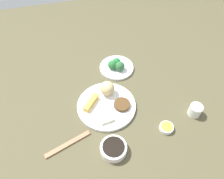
% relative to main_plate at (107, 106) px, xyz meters
% --- Properties ---
extents(tabletop, '(2.20, 2.20, 0.02)m').
position_rel_main_plate_xyz_m(tabletop, '(-0.05, 0.02, -0.02)').
color(tabletop, brown).
rests_on(tabletop, ground).
extents(main_plate, '(0.29, 0.29, 0.02)m').
position_rel_main_plate_xyz_m(main_plate, '(0.00, 0.00, 0.00)').
color(main_plate, white).
rests_on(main_plate, tabletop).
extents(rice_scoop, '(0.07, 0.07, 0.07)m').
position_rel_main_plate_xyz_m(rice_scoop, '(-0.02, -0.07, 0.05)').
color(rice_scoop, '#D3B980').
rests_on(rice_scoop, main_plate).
extents(spring_roll, '(0.09, 0.10, 0.03)m').
position_rel_main_plate_xyz_m(spring_roll, '(0.07, -0.02, 0.02)').
color(spring_roll, gold).
rests_on(spring_roll, main_plate).
extents(crab_rangoon_wonton, '(0.07, 0.07, 0.02)m').
position_rel_main_plate_xyz_m(crab_rangoon_wonton, '(0.02, 0.07, 0.02)').
color(crab_rangoon_wonton, beige).
rests_on(crab_rangoon_wonton, main_plate).
extents(stir_fry_heap, '(0.08, 0.08, 0.02)m').
position_rel_main_plate_xyz_m(stir_fry_heap, '(-0.07, 0.02, 0.02)').
color(stir_fry_heap, '#51351B').
rests_on(stir_fry_heap, main_plate).
extents(broccoli_plate, '(0.19, 0.19, 0.01)m').
position_rel_main_plate_xyz_m(broccoli_plate, '(-0.12, -0.25, -0.00)').
color(broccoli_plate, white).
rests_on(broccoli_plate, tabletop).
extents(broccoli_floret_0, '(0.05, 0.05, 0.05)m').
position_rel_main_plate_xyz_m(broccoli_floret_0, '(-0.09, -0.25, 0.03)').
color(broccoli_floret_0, '#276C32').
rests_on(broccoli_floret_0, broccoli_plate).
extents(broccoli_floret_1, '(0.05, 0.05, 0.05)m').
position_rel_main_plate_xyz_m(broccoli_floret_1, '(-0.13, -0.22, 0.03)').
color(broccoli_floret_1, '#2F6337').
rests_on(broccoli_floret_1, broccoli_plate).
extents(broccoli_floret_2, '(0.04, 0.04, 0.04)m').
position_rel_main_plate_xyz_m(broccoli_floret_2, '(-0.12, -0.27, 0.03)').
color(broccoli_floret_2, '#217436').
rests_on(broccoli_floret_2, broccoli_plate).
extents(soy_sauce_bowl, '(0.11, 0.11, 0.04)m').
position_rel_main_plate_xyz_m(soy_sauce_bowl, '(0.03, 0.23, 0.01)').
color(soy_sauce_bowl, white).
rests_on(soy_sauce_bowl, tabletop).
extents(soy_sauce_bowl_liquid, '(0.09, 0.09, 0.00)m').
position_rel_main_plate_xyz_m(soy_sauce_bowl_liquid, '(0.03, 0.23, 0.03)').
color(soy_sauce_bowl_liquid, black).
rests_on(soy_sauce_bowl_liquid, soy_sauce_bowl).
extents(sauce_ramekin_hot_mustard, '(0.06, 0.06, 0.02)m').
position_rel_main_plate_xyz_m(sauce_ramekin_hot_mustard, '(-0.24, 0.19, 0.00)').
color(sauce_ramekin_hot_mustard, white).
rests_on(sauce_ramekin_hot_mustard, tabletop).
extents(sauce_ramekin_hot_mustard_liquid, '(0.05, 0.05, 0.00)m').
position_rel_main_plate_xyz_m(sauce_ramekin_hot_mustard_liquid, '(-0.24, 0.19, 0.01)').
color(sauce_ramekin_hot_mustard_liquid, yellow).
rests_on(sauce_ramekin_hot_mustard_liquid, sauce_ramekin_hot_mustard).
extents(teacup, '(0.06, 0.06, 0.06)m').
position_rel_main_plate_xyz_m(teacup, '(-0.40, 0.15, 0.02)').
color(teacup, white).
rests_on(teacup, tabletop).
extents(chopsticks_pair, '(0.21, 0.09, 0.01)m').
position_rel_main_plate_xyz_m(chopsticks_pair, '(0.21, 0.16, -0.00)').
color(chopsticks_pair, '#A4704D').
rests_on(chopsticks_pair, tabletop).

